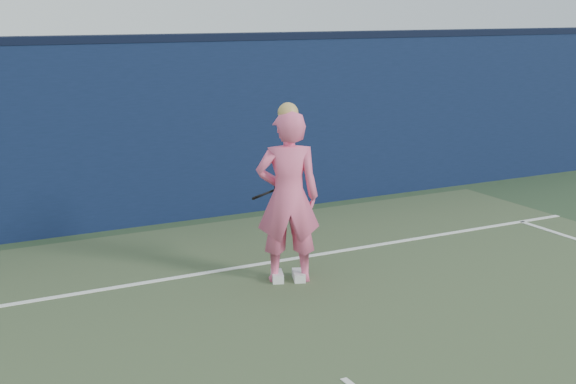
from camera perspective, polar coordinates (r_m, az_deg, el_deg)
backstop_wall at (r=11.20m, az=-10.95°, el=4.00°), size 24.00×0.40×2.50m
wall_cap at (r=11.08m, az=-11.24°, el=10.66°), size 24.00×0.42×0.10m
player at (r=8.67m, az=0.00°, el=-0.34°), size 0.81×0.67×1.98m
racket at (r=9.13m, az=-0.45°, el=0.28°), size 0.52×0.12×0.28m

